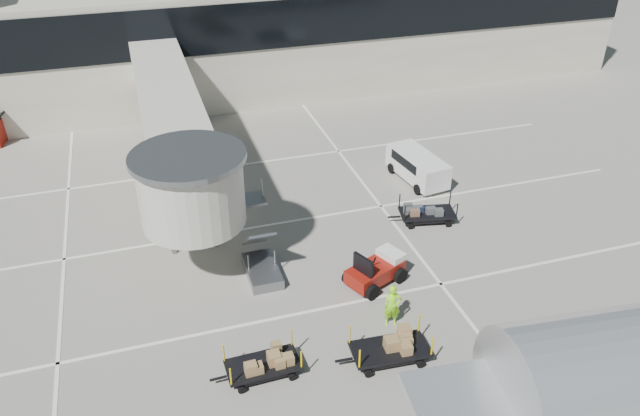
{
  "coord_description": "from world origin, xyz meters",
  "views": [
    {
      "loc": [
        -5.66,
        -17.21,
        17.23
      ],
      "look_at": [
        1.85,
        6.68,
        2.0
      ],
      "focal_mm": 35.0,
      "sensor_mm": 36.0,
      "label": 1
    }
  ],
  "objects_px": {
    "baggage_tug": "(376,270)",
    "minivan": "(416,164)",
    "suitcase_cart": "(427,214)",
    "box_cart_far": "(261,364)",
    "ground_worker": "(392,306)",
    "box_cart_near": "(389,348)"
  },
  "relations": [
    {
      "from": "baggage_tug",
      "to": "minivan",
      "type": "xyz_separation_m",
      "value": [
        5.74,
        8.2,
        0.32
      ]
    },
    {
      "from": "baggage_tug",
      "to": "suitcase_cart",
      "type": "bearing_deg",
      "value": 18.0
    },
    {
      "from": "box_cart_far",
      "to": "minivan",
      "type": "distance_m",
      "value": 16.87
    },
    {
      "from": "box_cart_far",
      "to": "ground_worker",
      "type": "relative_size",
      "value": 1.75
    },
    {
      "from": "suitcase_cart",
      "to": "minivan",
      "type": "bearing_deg",
      "value": 83.79
    },
    {
      "from": "minivan",
      "to": "baggage_tug",
      "type": "bearing_deg",
      "value": -132.87
    },
    {
      "from": "baggage_tug",
      "to": "box_cart_far",
      "type": "bearing_deg",
      "value": -171.27
    },
    {
      "from": "box_cart_near",
      "to": "minivan",
      "type": "bearing_deg",
      "value": 65.07
    },
    {
      "from": "baggage_tug",
      "to": "minivan",
      "type": "distance_m",
      "value": 10.01
    },
    {
      "from": "suitcase_cart",
      "to": "box_cart_far",
      "type": "distance_m",
      "value": 12.95
    },
    {
      "from": "baggage_tug",
      "to": "box_cart_far",
      "type": "distance_m",
      "value": 7.18
    },
    {
      "from": "box_cart_far",
      "to": "minivan",
      "type": "relative_size",
      "value": 0.76
    },
    {
      "from": "minivan",
      "to": "suitcase_cart",
      "type": "bearing_deg",
      "value": -115.82
    },
    {
      "from": "box_cart_near",
      "to": "box_cart_far",
      "type": "relative_size",
      "value": 1.09
    },
    {
      "from": "suitcase_cart",
      "to": "box_cart_near",
      "type": "relative_size",
      "value": 0.96
    },
    {
      "from": "suitcase_cart",
      "to": "ground_worker",
      "type": "distance_m",
      "value": 8.17
    },
    {
      "from": "ground_worker",
      "to": "minivan",
      "type": "xyz_separation_m",
      "value": [
        6.17,
        10.96,
        0.0
      ]
    },
    {
      "from": "box_cart_far",
      "to": "minivan",
      "type": "bearing_deg",
      "value": 44.15
    },
    {
      "from": "suitcase_cart",
      "to": "baggage_tug",
      "type": "bearing_deg",
      "value": -126.56
    },
    {
      "from": "ground_worker",
      "to": "box_cart_far",
      "type": "bearing_deg",
      "value": -158.37
    },
    {
      "from": "box_cart_far",
      "to": "ground_worker",
      "type": "bearing_deg",
      "value": 9.52
    },
    {
      "from": "baggage_tug",
      "to": "box_cart_far",
      "type": "relative_size",
      "value": 0.89
    }
  ]
}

